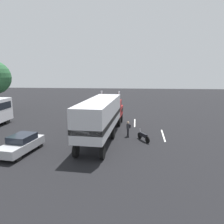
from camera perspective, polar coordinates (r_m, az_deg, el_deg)
The scene contains 7 objects.
ground_plane at distance 28.47m, azimuth -0.74°, elevation -2.76°, with size 120.00×120.00×0.00m, color black.
lane_stripe_near at distance 28.12m, azimuth 6.33°, elevation -2.99°, with size 4.40×0.16×0.01m, color silver.
lane_stripe_mid at distance 23.21m, azimuth 14.03°, elevation -6.29°, with size 4.40×0.16×0.01m, color silver.
semi_truck at distance 21.21m, azimuth -2.62°, elevation -0.56°, with size 14.31×3.55×4.50m.
person_bystander at distance 22.00m, azimuth 4.52°, elevation -4.53°, with size 0.34×0.46×1.63m.
parked_car at distance 19.16m, azimuth -23.84°, elevation -8.11°, with size 4.60×2.38×1.57m.
motorcycle at distance 20.87m, azimuth 8.72°, elevation -6.67°, with size 1.90×1.11×1.12m.
Camera 1 is at (-27.49, -2.98, 6.77)m, focal length 32.90 mm.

